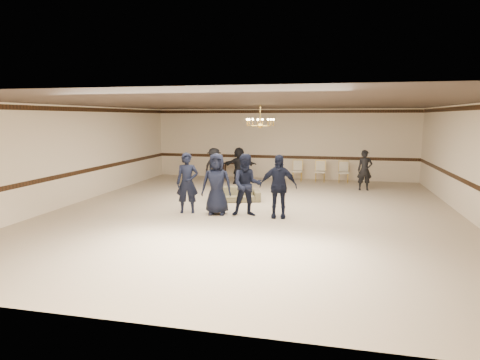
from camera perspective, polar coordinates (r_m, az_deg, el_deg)
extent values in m
cube|color=#C2B295|center=(12.37, 1.94, -4.43)|extent=(12.00, 14.00, 0.01)
cube|color=black|center=(12.05, 2.02, 10.55)|extent=(12.00, 14.00, 0.01)
cube|color=beige|center=(19.01, 5.95, 5.02)|extent=(12.00, 0.01, 3.20)
cube|color=beige|center=(5.47, -11.92, -4.33)|extent=(12.00, 0.01, 3.20)
cube|color=beige|center=(14.48, -22.08, 3.28)|extent=(0.01, 14.00, 3.20)
cube|color=beige|center=(12.48, 30.19, 1.95)|extent=(0.01, 14.00, 3.20)
cube|color=black|center=(19.04, 5.92, 3.22)|extent=(12.00, 0.02, 0.14)
cube|color=black|center=(18.96, 6.02, 9.49)|extent=(12.00, 0.02, 0.14)
imported|color=black|center=(12.17, -7.36, -0.41)|extent=(0.74, 0.58, 1.80)
imported|color=black|center=(11.90, -3.28, -0.56)|extent=(0.94, 0.68, 1.80)
imported|color=black|center=(11.68, 0.96, -0.72)|extent=(1.01, 0.88, 1.80)
imported|color=black|center=(11.54, 5.34, -0.88)|extent=(1.09, 0.54, 1.80)
imported|color=#6C6448|center=(13.84, -0.66, -1.98)|extent=(1.79, 1.15, 0.49)
imported|color=black|center=(16.92, -3.62, 1.82)|extent=(1.17, 0.98, 1.57)
imported|color=black|center=(17.37, -0.12, 2.02)|extent=(1.49, 0.61, 1.57)
imported|color=black|center=(16.59, 17.00, 1.32)|extent=(0.61, 0.44, 1.57)
cube|color=black|center=(19.02, -1.01, 1.33)|extent=(0.90, 0.45, 0.73)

